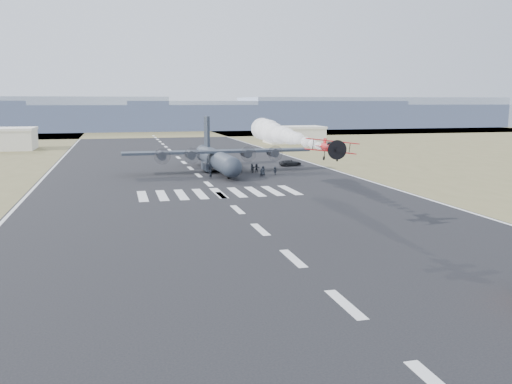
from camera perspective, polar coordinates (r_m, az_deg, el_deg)
name	(u,v)px	position (r m, az deg, el deg)	size (l,w,h in m)	color
ground	(345,304)	(40.47, 9.38, -11.58)	(500.00, 500.00, 0.00)	black
scrub_far	(150,133)	(265.31, -11.12, 6.16)	(500.00, 80.00, 0.00)	brown
runway_markings	(208,184)	(96.81, -5.04, 0.85)	(60.00, 260.00, 0.01)	silver
ridge_seg_c	(13,114)	(298.64, -24.19, 7.50)	(150.00, 50.00, 17.00)	#8490A7
ridge_seg_d	(146,117)	(294.98, -11.52, 7.73)	(150.00, 50.00, 13.00)	#8490A7
ridge_seg_e	(264,115)	(305.36, 0.87, 8.15)	(150.00, 50.00, 15.00)	#8490A7
ridge_seg_f	(371,112)	(328.52, 11.98, 8.22)	(150.00, 50.00, 17.00)	#8490A7
ridge_seg_g	(467,115)	(362.08, 21.31, 7.56)	(150.00, 50.00, 13.00)	#8490A7
hangar_right	(294,134)	(194.79, 4.03, 6.07)	(20.50, 12.50, 5.90)	beige
aerobatic_biplane	(331,148)	(59.80, 7.87, 4.65)	(5.87, 5.25, 2.52)	red
smoke_trail	(272,132)	(86.14, 1.65, 6.35)	(3.68, 33.88, 3.68)	white
transport_aircraft	(216,158)	(114.09, -4.19, 3.63)	(38.93, 32.09, 11.27)	#1D202C
support_vehicle	(291,163)	(124.06, 3.66, 3.08)	(2.33, 5.05, 1.40)	black
crew_a	(261,173)	(105.58, 0.55, 2.06)	(0.62, 0.51, 1.69)	black
crew_b	(252,168)	(112.93, -0.41, 2.55)	(0.84, 0.52, 1.72)	black
crew_c	(275,171)	(108.38, 2.00, 2.24)	(1.07, 0.50, 1.66)	black
crew_d	(253,169)	(111.90, -0.35, 2.47)	(0.97, 0.50, 1.66)	black
crew_e	(263,171)	(107.70, 0.76, 2.26)	(0.92, 0.56, 1.88)	black
crew_f	(256,168)	(112.39, 0.05, 2.54)	(1.66, 0.54, 1.79)	black
crew_g	(210,174)	(103.78, -4.82, 1.90)	(0.63, 0.52, 1.72)	black
crew_h	(209,170)	(110.13, -4.97, 2.30)	(0.76, 0.47, 1.57)	black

